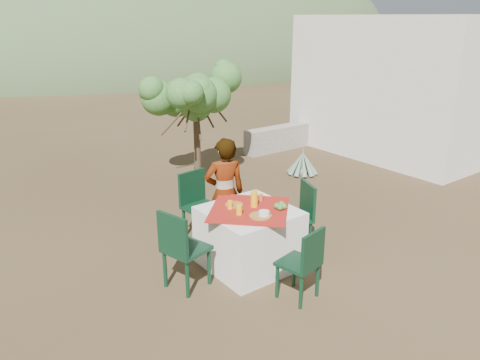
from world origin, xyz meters
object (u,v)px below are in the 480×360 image
(chair_near, at_px, (304,261))
(chair_left, at_px, (181,247))
(chair_right, at_px, (299,213))
(shrub_tree, at_px, (197,100))
(guesthouse, at_px, (406,84))
(table, at_px, (249,237))
(person, at_px, (225,193))
(chair_far, at_px, (198,202))
(juice_pitcher, at_px, (254,199))
(agave, at_px, (303,164))

(chair_near, xyz_separation_m, chair_left, (-0.95, 0.99, 0.06))
(chair_left, xyz_separation_m, chair_right, (1.75, -0.06, -0.02))
(shrub_tree, xyz_separation_m, guesthouse, (5.03, -0.89, -0.03))
(chair_right, bearing_deg, chair_left, -71.94)
(table, bearing_deg, person, 82.89)
(chair_far, height_order, chair_right, chair_far)
(chair_near, height_order, chair_right, chair_right)
(table, xyz_separation_m, shrub_tree, (1.23, 3.15, 1.15))
(chair_far, xyz_separation_m, chair_near, (0.09, -2.01, -0.06))
(chair_left, bearing_deg, chair_far, -54.73)
(chair_far, xyz_separation_m, guesthouse, (6.35, 1.20, 0.97))
(chair_far, xyz_separation_m, chair_right, (0.90, -1.09, -0.02))
(table, relative_size, chair_right, 1.42)
(shrub_tree, height_order, juice_pitcher, shrub_tree)
(guesthouse, bearing_deg, chair_far, -169.28)
(person, distance_m, juice_pitcher, 0.62)
(table, xyz_separation_m, juice_pitcher, (0.09, 0.03, 0.48))
(table, distance_m, guesthouse, 6.75)
(table, bearing_deg, shrub_tree, 68.62)
(chair_far, relative_size, chair_right, 1.04)
(guesthouse, distance_m, juice_pitcher, 6.59)
(table, relative_size, chair_left, 1.36)
(table, bearing_deg, guesthouse, 19.83)
(person, height_order, agave, person)
(table, distance_m, chair_right, 0.82)
(chair_near, bearing_deg, table, -100.83)
(chair_far, relative_size, chair_near, 1.12)
(chair_near, bearing_deg, chair_left, -57.23)
(chair_left, relative_size, guesthouse, 0.23)
(table, relative_size, guesthouse, 0.31)
(shrub_tree, xyz_separation_m, agave, (1.81, -0.95, -1.31))
(person, xyz_separation_m, shrub_tree, (1.15, 2.51, 0.77))
(person, height_order, guesthouse, guesthouse)
(chair_near, xyz_separation_m, shrub_tree, (1.23, 4.10, 1.05))
(chair_far, xyz_separation_m, shrub_tree, (1.32, 2.09, 1.00))
(chair_far, distance_m, shrub_tree, 2.67)
(shrub_tree, distance_m, juice_pitcher, 3.39)
(chair_right, distance_m, shrub_tree, 3.37)
(person, xyz_separation_m, juice_pitcher, (0.02, -0.61, 0.11))
(chair_near, distance_m, chair_right, 1.22)
(chair_right, distance_m, juice_pitcher, 0.80)
(chair_left, xyz_separation_m, person, (1.02, 0.61, 0.22))
(chair_right, relative_size, shrub_tree, 0.47)
(chair_left, bearing_deg, chair_right, -107.04)
(juice_pitcher, bearing_deg, chair_right, -4.93)
(chair_near, relative_size, agave, 1.31)
(agave, xyz_separation_m, juice_pitcher, (-2.95, -2.17, 0.64))
(chair_far, height_order, guesthouse, guesthouse)
(chair_near, height_order, juice_pitcher, juice_pitcher)
(person, relative_size, juice_pitcher, 7.81)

